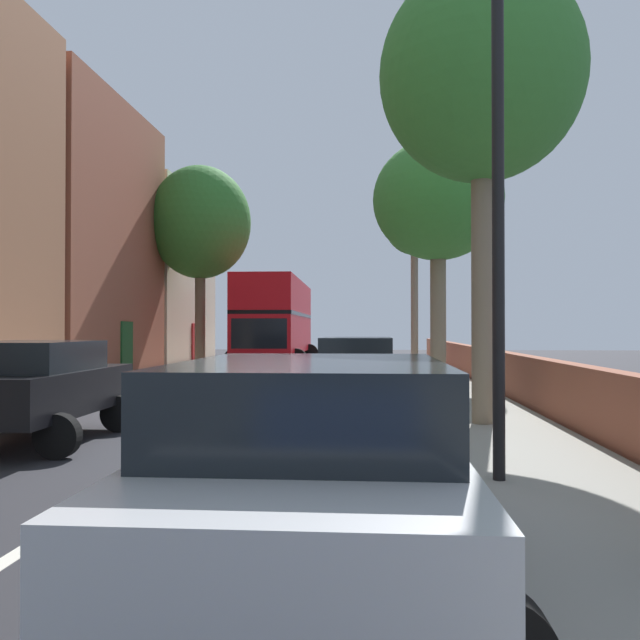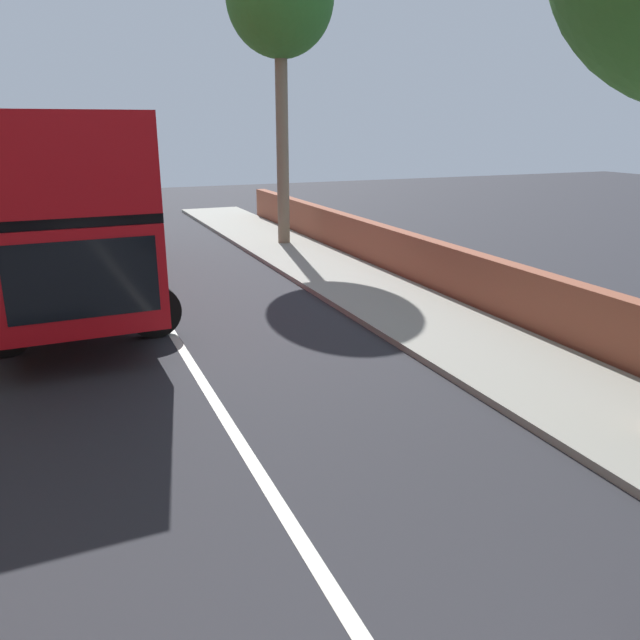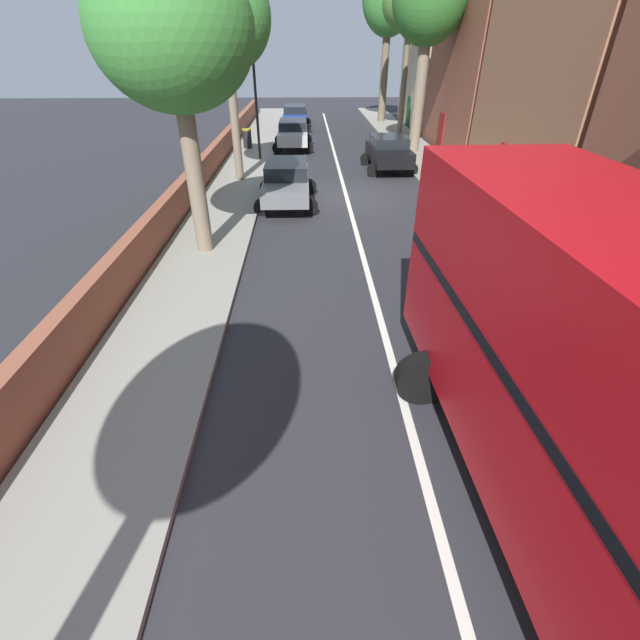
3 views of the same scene
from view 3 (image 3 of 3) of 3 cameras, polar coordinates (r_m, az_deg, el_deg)
name	(u,v)px [view 3 (image 3 of 3)]	position (r m, az deg, el deg)	size (l,w,h in m)	color
ground_plane	(347,197)	(19.18, 3.55, 15.86)	(84.00, 84.00, 0.00)	#28282D
road_centre_line	(347,197)	(19.17, 3.55, 15.87)	(0.16, 54.00, 0.01)	silver
sidewalk_left	(460,195)	(20.19, 18.08, 15.43)	(2.60, 60.00, 0.12)	gray
sidewalk_right	(231,197)	(19.35, -11.63, 15.63)	(2.60, 60.00, 0.12)	gray
terraced_houses_left	(583,62)	(20.76, 31.46, 27.11)	(4.07, 47.62, 10.69)	beige
boundary_wall_right	(193,184)	(19.52, -16.49, 16.80)	(0.36, 54.00, 1.20)	brown
parked_car_blue_right_0	(295,116)	(36.36, -3.30, 25.34)	(2.47, 4.55, 1.67)	#1E389E
parked_car_grey_right_1	(287,181)	(18.12, -4.44, 17.89)	(2.44, 4.39, 1.62)	slate
parked_car_silver_right_2	(293,133)	(29.01, -3.60, 23.46)	(2.45, 4.35, 1.62)	#B7BABF
parked_car_black_left_3	(389,151)	(23.80, 9.07, 21.16)	(2.58, 3.96, 1.63)	black
street_tree_left_0	(429,1)	(28.06, 14.26, 35.68)	(3.83, 3.83, 9.62)	#7A6B56
street_tree_right_1	(225,18)	(21.21, -12.50, 34.43)	(3.69, 3.69, 8.29)	#7A6B56
street_tree_left_2	(411,4)	(34.55, 11.96, 35.67)	(3.66, 3.66, 9.40)	brown
street_tree_right_3	(173,33)	(13.05, -18.88, 32.27)	(4.00, 4.00, 7.55)	#7A6B56
lamppost_right	(255,84)	(25.63, -8.61, 28.48)	(0.32, 0.32, 6.31)	black
litter_bin_right	(247,138)	(29.00, -9.59, 22.60)	(0.55, 0.55, 1.10)	black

